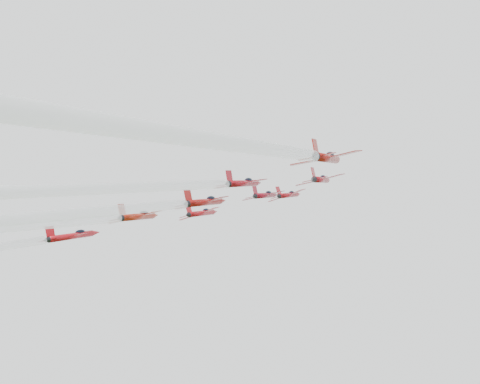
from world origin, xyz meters
The scene contains 6 objects.
jet_lead centered at (-2.92, 28.78, 178.40)m, with size 9.30×11.97×7.33m.
jet_row2_left centered at (-15.21, 12.60, 169.35)m, with size 9.49×12.22×7.48m.
jet_row2_center centered at (-1.10, 14.01, 170.14)m, with size 9.07×11.67×7.15m.
jet_row2_right centered at (10.52, 15.32, 170.88)m, with size 10.02×12.91×7.90m.
jet_rear_right centered at (9.70, -49.83, 134.35)m, with size 8.56×81.61×46.34m.
jet_rear_farright centered at (23.15, -57.82, 129.88)m, with size 10.54×100.42×57.02m.
Camera 1 is at (51.71, -87.27, 101.74)m, focal length 50.00 mm.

